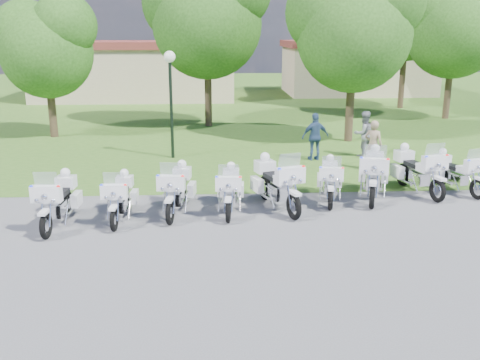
{
  "coord_description": "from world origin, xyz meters",
  "views": [
    {
      "loc": [
        -0.56,
        -12.65,
        4.84
      ],
      "look_at": [
        0.18,
        1.2,
        0.95
      ],
      "focal_mm": 40.0,
      "sensor_mm": 36.0,
      "label": 1
    }
  ],
  "objects_px": {
    "motorcycle_3": "(230,189)",
    "motorcycle_8": "(457,171)",
    "lamp_post": "(170,78)",
    "bystander_c": "(315,137)",
    "motorcycle_1": "(120,197)",
    "motorcycle_5": "(330,180)",
    "motorcycle_2": "(177,189)",
    "bystander_b": "(364,134)",
    "bystander_a": "(373,145)",
    "motorcycle_6": "(374,173)",
    "motorcycle_4": "(276,183)",
    "motorcycle_0": "(58,200)",
    "motorcycle_7": "(418,170)"
  },
  "relations": [
    {
      "from": "motorcycle_6",
      "to": "lamp_post",
      "type": "bearing_deg",
      "value": -23.58
    },
    {
      "from": "lamp_post",
      "to": "motorcycle_4",
      "type": "bearing_deg",
      "value": -62.21
    },
    {
      "from": "motorcycle_7",
      "to": "motorcycle_8",
      "type": "relative_size",
      "value": 1.16
    },
    {
      "from": "motorcycle_7",
      "to": "lamp_post",
      "type": "relative_size",
      "value": 0.61
    },
    {
      "from": "motorcycle_2",
      "to": "bystander_b",
      "type": "distance_m",
      "value": 9.49
    },
    {
      "from": "motorcycle_0",
      "to": "motorcycle_7",
      "type": "height_order",
      "value": "motorcycle_7"
    },
    {
      "from": "motorcycle_6",
      "to": "bystander_b",
      "type": "bearing_deg",
      "value": -85.06
    },
    {
      "from": "motorcycle_3",
      "to": "motorcycle_4",
      "type": "bearing_deg",
      "value": -164.72
    },
    {
      "from": "motorcycle_3",
      "to": "motorcycle_8",
      "type": "relative_size",
      "value": 1.04
    },
    {
      "from": "motorcycle_4",
      "to": "motorcycle_5",
      "type": "height_order",
      "value": "motorcycle_4"
    },
    {
      "from": "motorcycle_8",
      "to": "bystander_a",
      "type": "bearing_deg",
      "value": -73.19
    },
    {
      "from": "motorcycle_5",
      "to": "bystander_b",
      "type": "relative_size",
      "value": 1.23
    },
    {
      "from": "motorcycle_1",
      "to": "motorcycle_2",
      "type": "bearing_deg",
      "value": -160.47
    },
    {
      "from": "motorcycle_6",
      "to": "lamp_post",
      "type": "xyz_separation_m",
      "value": [
        -6.34,
        5.53,
        2.36
      ]
    },
    {
      "from": "motorcycle_3",
      "to": "motorcycle_5",
      "type": "distance_m",
      "value": 3.09
    },
    {
      "from": "lamp_post",
      "to": "bystander_a",
      "type": "relative_size",
      "value": 2.3
    },
    {
      "from": "motorcycle_3",
      "to": "bystander_b",
      "type": "relative_size",
      "value": 1.25
    },
    {
      "from": "motorcycle_5",
      "to": "motorcycle_4",
      "type": "bearing_deg",
      "value": 30.64
    },
    {
      "from": "motorcycle_7",
      "to": "lamp_post",
      "type": "xyz_separation_m",
      "value": [
        -7.85,
        5.07,
        2.4
      ]
    },
    {
      "from": "motorcycle_3",
      "to": "lamp_post",
      "type": "xyz_separation_m",
      "value": [
        -2.02,
        6.58,
        2.48
      ]
    },
    {
      "from": "motorcycle_8",
      "to": "motorcycle_7",
      "type": "bearing_deg",
      "value": -13.96
    },
    {
      "from": "motorcycle_5",
      "to": "motorcycle_6",
      "type": "bearing_deg",
      "value": -160.59
    },
    {
      "from": "motorcycle_0",
      "to": "motorcycle_4",
      "type": "bearing_deg",
      "value": -166.7
    },
    {
      "from": "motorcycle_2",
      "to": "motorcycle_4",
      "type": "relative_size",
      "value": 0.94
    },
    {
      "from": "motorcycle_4",
      "to": "bystander_b",
      "type": "bearing_deg",
      "value": -142.66
    },
    {
      "from": "motorcycle_5",
      "to": "lamp_post",
      "type": "xyz_separation_m",
      "value": [
        -4.99,
        5.74,
        2.48
      ]
    },
    {
      "from": "motorcycle_8",
      "to": "bystander_c",
      "type": "relative_size",
      "value": 1.18
    },
    {
      "from": "motorcycle_4",
      "to": "motorcycle_7",
      "type": "height_order",
      "value": "motorcycle_4"
    },
    {
      "from": "motorcycle_8",
      "to": "bystander_c",
      "type": "xyz_separation_m",
      "value": [
        -3.62,
        4.32,
        0.29
      ]
    },
    {
      "from": "motorcycle_5",
      "to": "motorcycle_6",
      "type": "distance_m",
      "value": 1.37
    },
    {
      "from": "motorcycle_0",
      "to": "bystander_a",
      "type": "height_order",
      "value": "bystander_a"
    },
    {
      "from": "bystander_a",
      "to": "bystander_b",
      "type": "xyz_separation_m",
      "value": [
        0.25,
        2.11,
        0.01
      ]
    },
    {
      "from": "motorcycle_2",
      "to": "motorcycle_1",
      "type": "bearing_deg",
      "value": 25.7
    },
    {
      "from": "motorcycle_1",
      "to": "bystander_a",
      "type": "xyz_separation_m",
      "value": [
        8.18,
        4.81,
        0.28
      ]
    },
    {
      "from": "bystander_a",
      "to": "motorcycle_7",
      "type": "bearing_deg",
      "value": 133.94
    },
    {
      "from": "motorcycle_2",
      "to": "motorcycle_3",
      "type": "xyz_separation_m",
      "value": [
        1.44,
        0.02,
        -0.04
      ]
    },
    {
      "from": "motorcycle_2",
      "to": "motorcycle_6",
      "type": "relative_size",
      "value": 0.92
    },
    {
      "from": "motorcycle_8",
      "to": "lamp_post",
      "type": "xyz_separation_m",
      "value": [
        -9.12,
        5.0,
        2.49
      ]
    },
    {
      "from": "motorcycle_1",
      "to": "motorcycle_6",
      "type": "xyz_separation_m",
      "value": [
        7.23,
        1.53,
        0.13
      ]
    },
    {
      "from": "motorcycle_0",
      "to": "motorcycle_8",
      "type": "bearing_deg",
      "value": -165.47
    },
    {
      "from": "motorcycle_7",
      "to": "motorcycle_8",
      "type": "height_order",
      "value": "motorcycle_7"
    },
    {
      "from": "motorcycle_7",
      "to": "bystander_c",
      "type": "distance_m",
      "value": 4.97
    },
    {
      "from": "motorcycle_0",
      "to": "bystander_c",
      "type": "relative_size",
      "value": 1.31
    },
    {
      "from": "motorcycle_1",
      "to": "motorcycle_3",
      "type": "xyz_separation_m",
      "value": [
        2.91,
        0.48,
        0.02
      ]
    },
    {
      "from": "motorcycle_3",
      "to": "motorcycle_6",
      "type": "bearing_deg",
      "value": -161.62
    },
    {
      "from": "motorcycle_3",
      "to": "motorcycle_7",
      "type": "distance_m",
      "value": 6.02
    },
    {
      "from": "motorcycle_1",
      "to": "motorcycle_5",
      "type": "xyz_separation_m",
      "value": [
        5.88,
        1.33,
        0.01
      ]
    },
    {
      "from": "motorcycle_5",
      "to": "motorcycle_6",
      "type": "relative_size",
      "value": 0.86
    },
    {
      "from": "motorcycle_5",
      "to": "bystander_b",
      "type": "xyz_separation_m",
      "value": [
        2.55,
        5.59,
        0.27
      ]
    },
    {
      "from": "lamp_post",
      "to": "motorcycle_3",
      "type": "bearing_deg",
      "value": -72.92
    }
  ]
}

